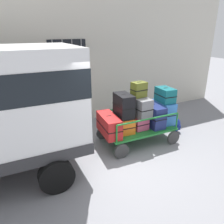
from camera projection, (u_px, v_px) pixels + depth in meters
The scene contains 14 objects.
ground_plane at pixel (120, 157), 5.53m from camera, with size 40.00×40.00×0.00m, color gray.
building_wall at pixel (79, 47), 7.08m from camera, with size 12.00×0.38×5.00m.
luggage_cart at pixel (138, 130), 6.20m from camera, with size 2.04×1.21×0.44m.
cart_railing at pixel (138, 115), 6.04m from camera, with size 1.92×1.07×0.47m.
suitcase_left_bottom at pixel (109, 125), 5.72m from camera, with size 0.48×1.03×0.51m.
suitcase_midleft_bottom at pixel (125, 124), 5.89m from camera, with size 0.41×0.64×0.41m.
suitcase_midleft_middle at pixel (124, 105), 5.76m from camera, with size 0.43×0.69×0.62m.
suitcase_center_bottom at pixel (138, 122), 6.09m from camera, with size 0.40×0.53×0.37m.
suitcase_center_middle at pixel (139, 106), 5.94m from camera, with size 0.42×0.80×0.52m.
suitcase_center_top at pixel (139, 89), 5.81m from camera, with size 0.41×0.32×0.41m.
suitcase_midright_bottom at pixel (152, 115), 6.23m from camera, with size 0.39×0.88×0.62m.
suitcase_right_bottom at pixel (163, 112), 6.46m from camera, with size 0.43×0.78×0.64m.
suitcase_right_middle at pixel (165, 95), 6.27m from camera, with size 0.43×0.62×0.41m.
backpack at pixel (177, 125), 6.85m from camera, with size 0.27×0.22×0.44m.
Camera 1 is at (-2.31, -4.18, 3.02)m, focal length 35.10 mm.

